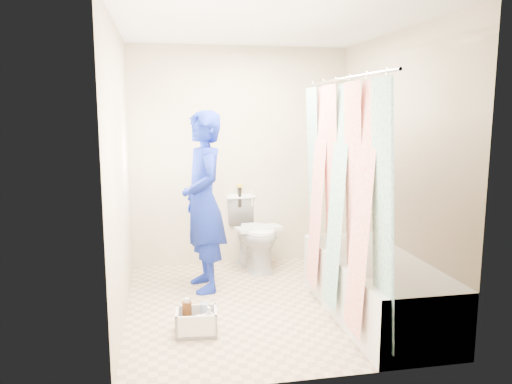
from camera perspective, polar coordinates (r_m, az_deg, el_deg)
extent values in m
plane|color=tan|center=(4.57, 0.96, -12.66)|extent=(2.60, 2.60, 0.00)
cube|color=white|center=(4.30, 1.05, 18.54)|extent=(2.40, 2.60, 0.02)
cube|color=#C7B399|center=(5.54, -1.77, 4.01)|extent=(2.40, 0.02, 2.40)
cube|color=#C7B399|center=(3.02, 6.07, -0.46)|extent=(2.40, 0.02, 2.40)
cube|color=#C7B399|center=(4.19, -15.27, 1.99)|extent=(0.02, 2.60, 2.40)
cube|color=#C7B399|center=(4.67, 15.59, 2.68)|extent=(0.02, 2.60, 2.40)
cube|color=silver|center=(4.36, 13.36, -10.54)|extent=(0.70, 1.75, 0.50)
cube|color=silver|center=(4.29, 13.47, -7.90)|extent=(0.58, 1.63, 0.06)
cylinder|color=silver|center=(3.98, 9.86, 12.62)|extent=(0.02, 1.90, 0.02)
cube|color=white|center=(4.04, 9.49, -0.67)|extent=(0.06, 1.75, 1.80)
imported|color=white|center=(5.48, -0.23, -4.59)|extent=(0.59, 0.85, 0.79)
cube|color=silver|center=(5.35, 0.30, -4.17)|extent=(0.52, 0.31, 0.04)
cylinder|color=black|center=(5.57, -1.87, -0.56)|extent=(0.04, 0.04, 0.23)
cylinder|color=gold|center=(5.55, -1.87, 0.73)|extent=(0.06, 0.06, 0.03)
cylinder|color=silver|center=(5.62, -0.47, -0.67)|extent=(0.03, 0.03, 0.19)
imported|color=#1016A1|center=(4.75, -6.03, -1.12)|extent=(0.52, 0.69, 1.71)
cube|color=silver|center=(4.04, -6.78, -15.54)|extent=(0.34, 0.28, 0.03)
cube|color=silver|center=(4.02, -8.97, -14.53)|extent=(0.04, 0.25, 0.19)
cube|color=silver|center=(4.01, -4.63, -14.49)|extent=(0.04, 0.25, 0.19)
cube|color=silver|center=(3.91, -6.83, -15.20)|extent=(0.32, 0.05, 0.19)
cube|color=silver|center=(4.12, -6.78, -13.87)|extent=(0.32, 0.05, 0.19)
cylinder|color=#44240D|center=(4.03, -7.88, -13.74)|extent=(0.07, 0.07, 0.21)
cylinder|color=silver|center=(4.05, -5.88, -13.80)|extent=(0.07, 0.07, 0.19)
cylinder|color=beige|center=(3.96, -6.50, -14.75)|extent=(0.05, 0.05, 0.14)
cylinder|color=#44240D|center=(3.97, -7.91, -15.31)|extent=(0.06, 0.06, 0.06)
cylinder|color=gold|center=(3.95, -7.92, -14.81)|extent=(0.07, 0.07, 0.01)
imported|color=silver|center=(3.96, -5.41, -14.25)|extent=(0.11, 0.11, 0.20)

